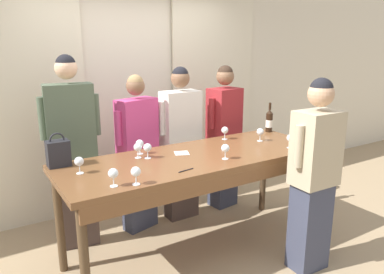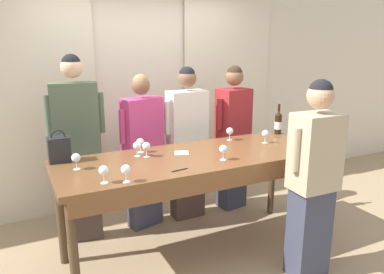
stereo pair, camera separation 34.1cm
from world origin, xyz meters
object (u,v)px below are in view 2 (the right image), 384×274
at_px(wine_glass_center_left, 230,131).
at_px(guest_olive_jacket, 78,148).
at_px(wine_glass_front_left, 223,150).
at_px(wine_glass_front_mid, 104,171).
at_px(wine_glass_back_left, 305,143).
at_px(guest_striped_shirt, 233,137).
at_px(wine_glass_back_mid, 76,158).
at_px(guest_cream_sweater, 187,143).
at_px(wine_glass_by_bottle, 146,147).
at_px(wine_glass_center_mid, 265,134).
at_px(host_pouring, 313,180).
at_px(tasting_bar, 198,166).
at_px(wine_glass_front_right, 140,143).
at_px(guest_pink_top, 143,151).
at_px(wine_bottle, 278,123).
at_px(wine_glass_center_right, 294,141).
at_px(handbag, 59,149).
at_px(wine_glass_near_host, 126,170).
at_px(wine_glass_back_right, 137,146).

relative_size(wine_glass_center_left, guest_olive_jacket, 0.07).
distance_m(wine_glass_front_left, wine_glass_front_mid, 1.06).
relative_size(wine_glass_back_left, guest_striped_shirt, 0.08).
height_order(wine_glass_back_mid, guest_cream_sweater, guest_cream_sweater).
bearing_deg(wine_glass_front_mid, wine_glass_by_bottle, 43.74).
relative_size(wine_glass_center_mid, host_pouring, 0.08).
distance_m(wine_glass_front_mid, guest_striped_shirt, 2.06).
distance_m(tasting_bar, guest_olive_jacket, 1.20).
bearing_deg(wine_glass_front_right, guest_cream_sweater, 32.38).
distance_m(wine_glass_back_left, guest_pink_top, 1.64).
xyz_separation_m(wine_glass_front_mid, guest_cream_sweater, (1.16, 1.05, -0.19)).
distance_m(wine_glass_front_right, wine_glass_back_mid, 0.65).
distance_m(wine_bottle, wine_glass_back_left, 0.74).
bearing_deg(wine_glass_center_right, wine_glass_center_left, 119.75).
xyz_separation_m(wine_glass_center_left, wine_glass_center_right, (0.34, -0.59, 0.00)).
height_order(handbag, wine_glass_back_mid, handbag).
relative_size(wine_glass_center_left, wine_glass_by_bottle, 1.00).
bearing_deg(guest_cream_sweater, wine_bottle, -24.21).
bearing_deg(wine_glass_front_mid, wine_glass_front_left, 4.83).
bearing_deg(wine_glass_near_host, wine_glass_front_left, 8.80).
height_order(wine_glass_front_right, guest_cream_sweater, guest_cream_sweater).
relative_size(wine_glass_center_right, guest_olive_jacket, 0.07).
bearing_deg(wine_glass_front_left, wine_glass_near_host, -171.20).
xyz_separation_m(wine_glass_back_right, wine_glass_by_bottle, (0.07, -0.05, 0.00)).
distance_m(handbag, wine_glass_front_right, 0.71).
xyz_separation_m(guest_cream_sweater, guest_striped_shirt, (0.59, -0.00, 0.00)).
bearing_deg(wine_glass_front_left, wine_glass_center_right, -3.99).
relative_size(wine_glass_back_left, guest_olive_jacket, 0.07).
bearing_deg(guest_cream_sweater, wine_glass_by_bottle, -139.11).
bearing_deg(wine_glass_center_right, guest_pink_top, 138.43).
xyz_separation_m(wine_glass_center_right, guest_cream_sweater, (-0.63, 1.01, -0.19)).
bearing_deg(wine_glass_by_bottle, wine_glass_center_mid, -3.93).
bearing_deg(guest_pink_top, wine_glass_center_right, -41.57).
bearing_deg(wine_glass_back_right, wine_glass_back_left, -22.13).
distance_m(wine_glass_back_mid, wine_glass_back_right, 0.56).
relative_size(wine_glass_back_mid, wine_glass_by_bottle, 1.00).
relative_size(handbag, wine_glass_by_bottle, 2.10).
bearing_deg(host_pouring, wine_glass_back_left, 58.40).
bearing_deg(wine_glass_back_mid, guest_cream_sweater, 26.94).
distance_m(wine_glass_back_mid, guest_cream_sweater, 1.46).
bearing_deg(tasting_bar, wine_glass_front_right, 142.02).
relative_size(wine_glass_back_right, wine_glass_near_host, 1.00).
relative_size(wine_glass_back_right, guest_olive_jacket, 0.07).
bearing_deg(tasting_bar, wine_glass_back_right, 154.44).
bearing_deg(wine_glass_front_mid, wine_glass_back_right, 51.18).
distance_m(wine_glass_center_right, guest_striped_shirt, 1.03).
xyz_separation_m(wine_glass_front_left, wine_glass_back_left, (0.78, -0.14, -0.00)).
relative_size(wine_glass_back_right, wine_glass_by_bottle, 1.00).
bearing_deg(guest_striped_shirt, handbag, -168.95).
height_order(tasting_bar, wine_glass_back_right, wine_glass_back_right).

